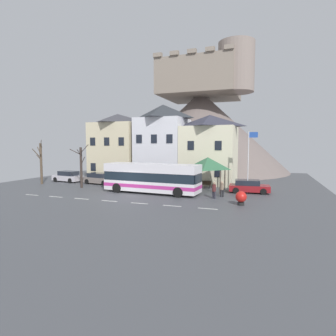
{
  "coord_description": "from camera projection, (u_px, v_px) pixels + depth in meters",
  "views": [
    {
      "loc": [
        13.36,
        -24.04,
        5.13
      ],
      "look_at": [
        2.74,
        5.76,
        2.42
      ],
      "focal_mm": 29.88,
      "sensor_mm": 36.0,
      "label": 1
    }
  ],
  "objects": [
    {
      "name": "transit_bus",
      "position": [
        152.0,
        178.0,
        29.26
      ],
      "size": [
        10.42,
        3.3,
        3.08
      ],
      "rotation": [
        0.0,
        0.0,
        -0.07
      ],
      "color": "white",
      "rests_on": "ground_plane"
    },
    {
      "name": "ground_plane",
      "position": [
        122.0,
        197.0,
        27.47
      ],
      "size": [
        40.0,
        60.0,
        0.07
      ],
      "color": "#4B4D52"
    },
    {
      "name": "pedestrian_00",
      "position": [
        214.0,
        190.0,
        26.25
      ],
      "size": [
        0.36,
        0.35,
        1.57
      ],
      "color": "#2D2D38",
      "rests_on": "ground_plane"
    },
    {
      "name": "public_bench",
      "position": [
        204.0,
        184.0,
        32.57
      ],
      "size": [
        1.58,
        0.48,
        0.87
      ],
      "color": "#473828",
      "rests_on": "ground_plane"
    },
    {
      "name": "bare_tree_00",
      "position": [
        81.0,
        166.0,
        32.7
      ],
      "size": [
        2.26,
        0.8,
        5.1
      ],
      "color": "#382D28",
      "rests_on": "ground_plane"
    },
    {
      "name": "harbour_buoy",
      "position": [
        241.0,
        197.0,
        23.46
      ],
      "size": [
        0.94,
        0.94,
        1.19
      ],
      "color": "black",
      "rests_on": "ground_plane"
    },
    {
      "name": "parked_car_02",
      "position": [
        68.0,
        177.0,
        38.13
      ],
      "size": [
        4.34,
        2.27,
        1.47
      ],
      "rotation": [
        0.0,
        0.0,
        3.01
      ],
      "color": "silver",
      "rests_on": "ground_plane"
    },
    {
      "name": "townhouse_00",
      "position": [
        118.0,
        147.0,
        40.74
      ],
      "size": [
        6.7,
        6.05,
        9.48
      ],
      "color": "beige",
      "rests_on": "ground_plane"
    },
    {
      "name": "parked_car_01",
      "position": [
        249.0,
        186.0,
        29.52
      ],
      "size": [
        4.27,
        2.27,
        1.36
      ],
      "rotation": [
        0.0,
        0.0,
        0.09
      ],
      "color": "maroon",
      "rests_on": "ground_plane"
    },
    {
      "name": "bare_tree_01",
      "position": [
        41.0,
        162.0,
        35.81
      ],
      "size": [
        1.6,
        1.52,
        5.67
      ],
      "color": "brown",
      "rests_on": "ground_plane"
    },
    {
      "name": "hilltop_castle",
      "position": [
        201.0,
        127.0,
        53.75
      ],
      "size": [
        32.61,
        32.61,
        22.29
      ],
      "color": "slate",
      "rests_on": "ground_plane"
    },
    {
      "name": "townhouse_01",
      "position": [
        163.0,
        143.0,
        38.64
      ],
      "size": [
        6.28,
        6.63,
        10.53
      ],
      "color": "silver",
      "rests_on": "ground_plane"
    },
    {
      "name": "parked_car_00",
      "position": [
        99.0,
        179.0,
        35.96
      ],
      "size": [
        4.45,
        2.32,
        1.41
      ],
      "rotation": [
        0.0,
        0.0,
        -0.15
      ],
      "color": "slate",
      "rests_on": "ground_plane"
    },
    {
      "name": "townhouse_02",
      "position": [
        209.0,
        149.0,
        36.4
      ],
      "size": [
        6.67,
        6.33,
        8.89
      ],
      "color": "beige",
      "rests_on": "ground_plane"
    },
    {
      "name": "flagpole",
      "position": [
        249.0,
        157.0,
        28.9
      ],
      "size": [
        0.95,
        0.1,
        6.43
      ],
      "color": "silver",
      "rests_on": "ground_plane"
    },
    {
      "name": "bus_shelter",
      "position": [
        208.0,
        163.0,
        30.5
      ],
      "size": [
        3.6,
        3.6,
        3.7
      ],
      "color": "#473D33",
      "rests_on": "ground_plane"
    },
    {
      "name": "pedestrian_01",
      "position": [
        222.0,
        188.0,
        27.16
      ],
      "size": [
        0.33,
        0.31,
        1.54
      ],
      "color": "black",
      "rests_on": "ground_plane"
    }
  ]
}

